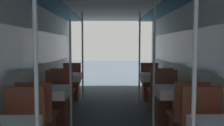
{
  "coord_description": "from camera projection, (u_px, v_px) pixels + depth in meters",
  "views": [
    {
      "loc": [
        -0.06,
        -1.29,
        1.41
      ],
      "look_at": [
        -0.0,
        2.87,
        1.1
      ],
      "focal_mm": 40.0,
      "sensor_mm": 36.0,
      "label": 1
    }
  ],
  "objects": [
    {
      "name": "dining_table_left_2",
      "position": [
        67.0,
        79.0,
        5.73
      ],
      "size": [
        0.63,
        0.63,
        0.73
      ],
      "color": "#4C4C51",
      "rests_on": "ground_plane"
    },
    {
      "name": "dining_table_right_1",
      "position": [
        176.0,
        94.0,
        3.93
      ],
      "size": [
        0.63,
        0.63,
        0.73
      ],
      "color": "#4C4C51",
      "rests_on": "ground_plane"
    },
    {
      "name": "dining_table_left_1",
      "position": [
        48.0,
        95.0,
        3.9
      ],
      "size": [
        0.63,
        0.63,
        0.73
      ],
      "color": "#4C4C51",
      "rests_on": "ground_plane"
    },
    {
      "name": "chair_right_far_1",
      "position": [
        167.0,
        106.0,
        4.52
      ],
      "size": [
        0.45,
        0.45,
        0.93
      ],
      "rotation": [
        0.0,
        0.0,
        3.14
      ],
      "color": "brown",
      "rests_on": "ground_plane"
    },
    {
      "name": "support_pole_left_1",
      "position": [
        70.0,
        66.0,
        3.87
      ],
      "size": [
        0.04,
        0.04,
        2.15
      ],
      "color": "silver",
      "rests_on": "ground_plane"
    },
    {
      "name": "chair_left_near_2",
      "position": [
        63.0,
        98.0,
        5.19
      ],
      "size": [
        0.45,
        0.45,
        0.93
      ],
      "color": "brown",
      "rests_on": "ground_plane"
    },
    {
      "name": "chair_left_far_1",
      "position": [
        56.0,
        106.0,
        4.49
      ],
      "size": [
        0.45,
        0.45,
        0.93
      ],
      "rotation": [
        0.0,
        0.0,
        3.14
      ],
      "color": "brown",
      "rests_on": "ground_plane"
    },
    {
      "name": "support_pole_right_1",
      "position": [
        154.0,
        66.0,
        3.89
      ],
      "size": [
        0.04,
        0.04,
        2.15
      ],
      "color": "silver",
      "rests_on": "ground_plane"
    },
    {
      "name": "support_pole_right_2",
      "position": [
        139.0,
        59.0,
        5.72
      ],
      "size": [
        0.04,
        0.04,
        2.15
      ],
      "color": "silver",
      "rests_on": "ground_plane"
    },
    {
      "name": "wall_left",
      "position": [
        27.0,
        63.0,
        4.08
      ],
      "size": [
        0.05,
        8.38,
        2.15
      ],
      "color": "silver",
      "rests_on": "ground_plane"
    },
    {
      "name": "chair_left_far_2",
      "position": [
        71.0,
        89.0,
        6.32
      ],
      "size": [
        0.45,
        0.45,
        0.93
      ],
      "rotation": [
        0.0,
        0.0,
        3.14
      ],
      "color": "brown",
      "rests_on": "ground_plane"
    },
    {
      "name": "dining_table_right_2",
      "position": [
        155.0,
        78.0,
        5.76
      ],
      "size": [
        0.63,
        0.63,
        0.73
      ],
      "color": "#4C4C51",
      "rests_on": "ground_plane"
    },
    {
      "name": "wall_right",
      "position": [
        197.0,
        62.0,
        4.11
      ],
      "size": [
        0.05,
        8.38,
        2.15
      ],
      "color": "silver",
      "rests_on": "ground_plane"
    },
    {
      "name": "chair_right_far_2",
      "position": [
        150.0,
        88.0,
        6.35
      ],
      "size": [
        0.45,
        0.45,
        0.93
      ],
      "rotation": [
        0.0,
        0.0,
        3.14
      ],
      "color": "brown",
      "rests_on": "ground_plane"
    },
    {
      "name": "support_pole_left_0",
      "position": [
        36.0,
        85.0,
        2.05
      ],
      "size": [
        0.04,
        0.04,
        2.15
      ],
      "color": "silver",
      "rests_on": "ground_plane"
    },
    {
      "name": "support_pole_right_0",
      "position": [
        194.0,
        85.0,
        2.07
      ],
      "size": [
        0.04,
        0.04,
        2.15
      ],
      "color": "silver",
      "rests_on": "ground_plane"
    },
    {
      "name": "support_pole_left_2",
      "position": [
        83.0,
        59.0,
        5.7
      ],
      "size": [
        0.04,
        0.04,
        2.15
      ],
      "color": "silver",
      "rests_on": "ground_plane"
    },
    {
      "name": "chair_right_near_2",
      "position": [
        159.0,
        98.0,
        5.22
      ],
      "size": [
        0.45,
        0.45,
        0.93
      ],
      "color": "brown",
      "rests_on": "ground_plane"
    }
  ]
}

